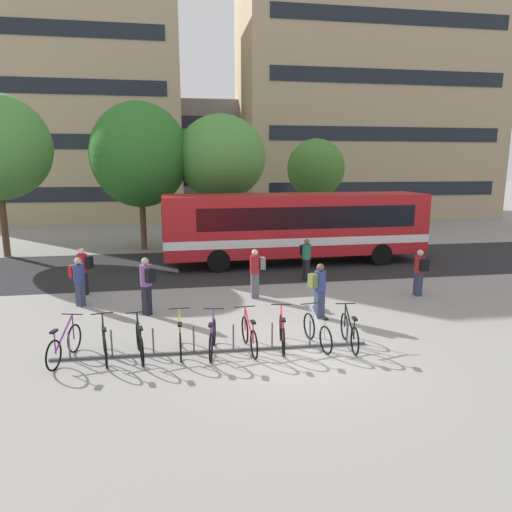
# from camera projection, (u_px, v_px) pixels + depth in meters

# --- Properties ---
(ground) EXTENTS (200.00, 200.00, 0.00)m
(ground) POSITION_uv_depth(u_px,v_px,m) (297.00, 354.00, 11.14)
(ground) COLOR gray
(bus_lane_asphalt) EXTENTS (80.00, 7.20, 0.01)m
(bus_lane_asphalt) POSITION_uv_depth(u_px,v_px,m) (241.00, 265.00, 20.94)
(bus_lane_asphalt) COLOR #232326
(bus_lane_asphalt) RESTS_ON ground
(city_bus) EXTENTS (12.09, 2.87, 3.20)m
(city_bus) POSITION_uv_depth(u_px,v_px,m) (294.00, 225.00, 20.99)
(city_bus) COLOR red
(city_bus) RESTS_ON ground
(bike_rack) EXTENTS (7.73, 0.32, 0.70)m
(bike_rack) POSITION_uv_depth(u_px,v_px,m) (214.00, 349.00, 11.21)
(bike_rack) COLOR #47474C
(bike_rack) RESTS_ON ground
(parked_bicycle_purple_0) EXTENTS (0.59, 1.69, 0.99)m
(parked_bicycle_purple_0) POSITION_uv_depth(u_px,v_px,m) (64.00, 345.00, 10.68)
(parked_bicycle_purple_0) COLOR black
(parked_bicycle_purple_0) RESTS_ON ground
(parked_bicycle_black_1) EXTENTS (0.54, 1.70, 0.99)m
(parked_bicycle_black_1) POSITION_uv_depth(u_px,v_px,m) (105.00, 344.00, 10.77)
(parked_bicycle_black_1) COLOR black
(parked_bicycle_black_1) RESTS_ON ground
(parked_bicycle_black_2) EXTENTS (0.52, 1.71, 0.99)m
(parked_bicycle_black_2) POSITION_uv_depth(u_px,v_px,m) (140.00, 342.00, 10.85)
(parked_bicycle_black_2) COLOR black
(parked_bicycle_black_2) RESTS_ON ground
(parked_bicycle_yellow_3) EXTENTS (0.52, 1.72, 0.99)m
(parked_bicycle_yellow_3) POSITION_uv_depth(u_px,v_px,m) (180.00, 338.00, 11.12)
(parked_bicycle_yellow_3) COLOR black
(parked_bicycle_yellow_3) RESTS_ON ground
(parked_bicycle_purple_4) EXTENTS (0.52, 1.71, 0.99)m
(parked_bicycle_purple_4) POSITION_uv_depth(u_px,v_px,m) (212.00, 338.00, 11.10)
(parked_bicycle_purple_4) COLOR black
(parked_bicycle_purple_4) RESTS_ON ground
(parked_bicycle_red_5) EXTENTS (0.52, 1.72, 0.99)m
(parked_bicycle_red_5) POSITION_uv_depth(u_px,v_px,m) (249.00, 336.00, 11.28)
(parked_bicycle_red_5) COLOR black
(parked_bicycle_red_5) RESTS_ON ground
(parked_bicycle_red_6) EXTENTS (0.52, 1.71, 0.99)m
(parked_bicycle_red_6) POSITION_uv_depth(u_px,v_px,m) (282.00, 333.00, 11.43)
(parked_bicycle_red_6) COLOR black
(parked_bicycle_red_6) RESTS_ON ground
(parked_bicycle_silver_7) EXTENTS (0.52, 1.72, 0.99)m
(parked_bicycle_silver_7) POSITION_uv_depth(u_px,v_px,m) (317.00, 332.00, 11.55)
(parked_bicycle_silver_7) COLOR black
(parked_bicycle_silver_7) RESTS_ON ground
(parked_bicycle_black_8) EXTENTS (0.52, 1.72, 0.99)m
(parked_bicycle_black_8) POSITION_uv_depth(u_px,v_px,m) (349.00, 332.00, 11.52)
(parked_bicycle_black_8) COLOR black
(parked_bicycle_black_8) RESTS_ON ground
(commuter_black_pack_0) EXTENTS (0.40, 0.57, 1.66)m
(commuter_black_pack_0) POSITION_uv_depth(u_px,v_px,m) (306.00, 256.00, 18.07)
(commuter_black_pack_0) COLOR black
(commuter_black_pack_0) RESTS_ON ground
(commuter_black_pack_1) EXTENTS (0.57, 0.40, 1.68)m
(commuter_black_pack_1) POSITION_uv_depth(u_px,v_px,m) (84.00, 268.00, 16.01)
(commuter_black_pack_1) COLOR black
(commuter_black_pack_1) RESTS_ON ground
(commuter_red_pack_2) EXTENTS (0.59, 0.58, 1.61)m
(commuter_red_pack_2) POSITION_uv_depth(u_px,v_px,m) (78.00, 278.00, 14.73)
(commuter_red_pack_2) COLOR #2D3851
(commuter_red_pack_2) RESTS_ON ground
(commuter_grey_pack_3) EXTENTS (0.53, 0.35, 1.70)m
(commuter_grey_pack_3) POSITION_uv_depth(u_px,v_px,m) (256.00, 270.00, 15.62)
(commuter_grey_pack_3) COLOR #565660
(commuter_grey_pack_3) RESTS_ON ground
(commuter_black_pack_4) EXTENTS (0.56, 0.60, 1.79)m
(commuter_black_pack_4) POSITION_uv_depth(u_px,v_px,m) (147.00, 282.00, 13.82)
(commuter_black_pack_4) COLOR black
(commuter_black_pack_4) RESTS_ON ground
(commuter_black_pack_5) EXTENTS (0.39, 0.56, 1.64)m
(commuter_black_pack_5) POSITION_uv_depth(u_px,v_px,m) (420.00, 270.00, 15.87)
(commuter_black_pack_5) COLOR #2D3851
(commuter_black_pack_5) RESTS_ON ground
(commuter_olive_pack_6) EXTENTS (0.59, 0.44, 1.66)m
(commuter_olive_pack_6) POSITION_uv_depth(u_px,v_px,m) (319.00, 287.00, 13.58)
(commuter_olive_pack_6) COLOR #2D3851
(commuter_olive_pack_6) RESTS_ON ground
(street_tree_1) EXTENTS (3.67, 3.67, 6.14)m
(street_tree_1) POSITION_uv_depth(u_px,v_px,m) (316.00, 169.00, 29.32)
(street_tree_1) COLOR brown
(street_tree_1) RESTS_ON ground
(street_tree_2) EXTENTS (4.77, 4.77, 7.16)m
(street_tree_2) POSITION_uv_depth(u_px,v_px,m) (221.00, 157.00, 24.49)
(street_tree_2) COLOR brown
(street_tree_2) RESTS_ON ground
(street_tree_3) EXTENTS (5.07, 5.07, 7.72)m
(street_tree_3) POSITION_uv_depth(u_px,v_px,m) (140.00, 155.00, 23.80)
(street_tree_3) COLOR brown
(street_tree_3) RESTS_ON ground
(building_left_wing) EXTENTS (16.35, 10.38, 19.24)m
(building_left_wing) POSITION_uv_depth(u_px,v_px,m) (80.00, 101.00, 37.69)
(building_left_wing) COLOR tan
(building_left_wing) RESTS_ON ground
(building_right_wing) EXTENTS (21.77, 10.56, 21.46)m
(building_right_wing) POSITION_uv_depth(u_px,v_px,m) (364.00, 93.00, 40.38)
(building_right_wing) COLOR tan
(building_right_wing) RESTS_ON ground
(building_centre_block) EXTENTS (14.17, 11.07, 10.30)m
(building_centre_block) POSITION_uv_depth(u_px,v_px,m) (237.00, 158.00, 47.78)
(building_centre_block) COLOR gray
(building_centre_block) RESTS_ON ground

